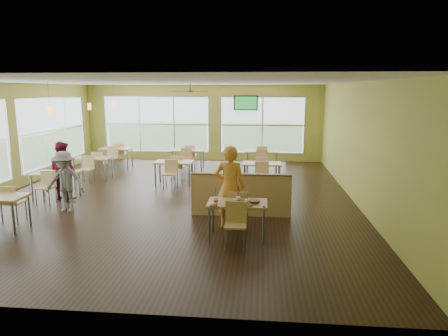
{
  "coord_description": "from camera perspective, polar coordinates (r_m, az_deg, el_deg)",
  "views": [
    {
      "loc": [
        2.46,
        -10.81,
        3.0
      ],
      "look_at": [
        1.54,
        -1.04,
        1.07
      ],
      "focal_mm": 32.0,
      "sensor_mm": 36.0,
      "label": 1
    }
  ],
  "objects": [
    {
      "name": "dining_tables",
      "position": [
        13.21,
        -10.14,
        0.65
      ],
      "size": [
        6.92,
        8.72,
        0.87
      ],
      "color": "tan",
      "rests_on": "floor"
    },
    {
      "name": "wrapper_mid",
      "position": [
        8.22,
        2.16,
        -4.54
      ],
      "size": [
        0.26,
        0.25,
        0.05
      ],
      "primitive_type": "ellipsoid",
      "rotation": [
        0.0,
        0.0,
        -0.29
      ],
      "color": "olive",
      "rests_on": "main_table"
    },
    {
      "name": "cup_red_near",
      "position": [
        8.01,
        2.0,
        -4.61
      ],
      "size": [
        0.1,
        0.1,
        0.37
      ],
      "color": "white",
      "rests_on": "main_table"
    },
    {
      "name": "ketchup_cup",
      "position": [
        7.84,
        5.75,
        -5.49
      ],
      "size": [
        0.06,
        0.06,
        0.02
      ],
      "primitive_type": "cylinder",
      "color": "#B52516",
      "rests_on": "main_table"
    },
    {
      "name": "wrapper_right",
      "position": [
        7.88,
        3.63,
        -5.3
      ],
      "size": [
        0.17,
        0.15,
        0.04
      ],
      "primitive_type": "ellipsoid",
      "rotation": [
        0.0,
        0.0,
        0.15
      ],
      "color": "olive",
      "rests_on": "main_table"
    },
    {
      "name": "window_bays",
      "position": [
        14.87,
        -14.83,
        4.9
      ],
      "size": [
        9.24,
        10.24,
        2.38
      ],
      "color": "white",
      "rests_on": "room"
    },
    {
      "name": "cup_yellow",
      "position": [
        7.9,
        1.61,
        -4.87
      ],
      "size": [
        0.09,
        0.09,
        0.34
      ],
      "color": "white",
      "rests_on": "main_table"
    },
    {
      "name": "wrapper_left",
      "position": [
        7.88,
        -1.56,
        -5.28
      ],
      "size": [
        0.2,
        0.18,
        0.04
      ],
      "primitive_type": "ellipsoid",
      "rotation": [
        0.0,
        0.0,
        0.29
      ],
      "color": "olive",
      "rests_on": "main_table"
    },
    {
      "name": "man_plaid",
      "position": [
        8.69,
        0.86,
        -2.71
      ],
      "size": [
        0.71,
        0.51,
        1.84
      ],
      "primitive_type": "imported",
      "rotation": [
        0.0,
        0.0,
        3.04
      ],
      "color": "orange",
      "rests_on": "floor"
    },
    {
      "name": "room",
      "position": [
        11.17,
        -7.43,
        3.86
      ],
      "size": [
        12.0,
        12.04,
        3.2
      ],
      "color": "black",
      "rests_on": "ground"
    },
    {
      "name": "patron_grey",
      "position": [
        10.64,
        -21.74,
        -1.8
      ],
      "size": [
        0.99,
        0.57,
        1.52
      ],
      "primitive_type": "imported",
      "rotation": [
        0.0,
        0.0,
        0.0
      ],
      "color": "slate",
      "rests_on": "floor"
    },
    {
      "name": "food_basket",
      "position": [
        8.1,
        4.33,
        -4.78
      ],
      "size": [
        0.24,
        0.24,
        0.05
      ],
      "color": "black",
      "rests_on": "main_table"
    },
    {
      "name": "tv_backwall",
      "position": [
        16.72,
        3.13,
        9.26
      ],
      "size": [
        1.0,
        0.07,
        0.6
      ],
      "color": "black",
      "rests_on": "wall_back"
    },
    {
      "name": "main_table",
      "position": [
        8.17,
        1.91,
        -5.71
      ],
      "size": [
        1.22,
        1.52,
        0.87
      ],
      "color": "tan",
      "rests_on": "floor"
    },
    {
      "name": "pendant_lights",
      "position": [
        12.81,
        -21.09,
        7.98
      ],
      "size": [
        0.11,
        7.31,
        0.86
      ],
      "color": "#2D2119",
      "rests_on": "ceiling"
    },
    {
      "name": "ceiling_fan",
      "position": [
        14.02,
        -4.84,
        10.9
      ],
      "size": [
        1.25,
        1.25,
        0.29
      ],
      "color": "#2D2119",
      "rests_on": "ceiling"
    },
    {
      "name": "half_wall_divider",
      "position": [
        9.59,
        2.43,
        -3.82
      ],
      "size": [
        2.4,
        0.14,
        1.04
      ],
      "color": "tan",
      "rests_on": "floor"
    },
    {
      "name": "cup_blue",
      "position": [
        7.98,
        -1.17,
        -4.65
      ],
      "size": [
        0.1,
        0.1,
        0.38
      ],
      "color": "white",
      "rests_on": "main_table"
    },
    {
      "name": "cup_red_far",
      "position": [
        7.94,
        3.33,
        -4.86
      ],
      "size": [
        0.08,
        0.08,
        0.29
      ],
      "color": "white",
      "rests_on": "main_table"
    },
    {
      "name": "patron_maroon",
      "position": [
        11.85,
        -22.04,
        -0.33
      ],
      "size": [
        0.96,
        0.86,
        1.61
      ],
      "primitive_type": "imported",
      "rotation": [
        0.0,
        0.0,
        2.76
      ],
      "color": "maroon",
      "rests_on": "floor"
    }
  ]
}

